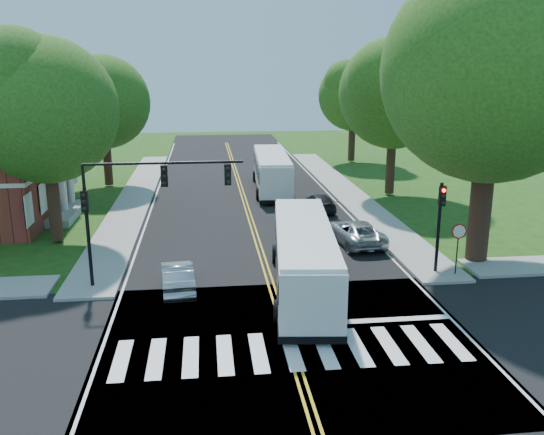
{
  "coord_description": "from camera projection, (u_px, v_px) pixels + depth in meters",
  "views": [
    {
      "loc": [
        -2.9,
        -19.02,
        9.94
      ],
      "look_at": [
        0.42,
        9.16,
        2.4
      ],
      "focal_mm": 38.0,
      "sensor_mm": 36.0,
      "label": 1
    }
  ],
  "objects": [
    {
      "name": "tree_west_far",
      "position": [
        103.0,
        102.0,
        46.89
      ],
      "size": [
        7.6,
        7.6,
        10.67
      ],
      "color": "black",
      "rests_on": "ground"
    },
    {
      "name": "dark_sedan",
      "position": [
        319.0,
        203.0,
        40.3
      ],
      "size": [
        1.99,
        4.21,
        1.19
      ],
      "primitive_type": "imported",
      "rotation": [
        0.0,
        0.0,
        3.22
      ],
      "color": "black",
      "rests_on": "road"
    },
    {
      "name": "ground",
      "position": [
        290.0,
        344.0,
        21.14
      ],
      "size": [
        140.0,
        140.0,
        0.0
      ],
      "primitive_type": "plane",
      "color": "#1C4310",
      "rests_on": "ground"
    },
    {
      "name": "bus_lead",
      "position": [
        304.0,
        257.0,
        25.92
      ],
      "size": [
        3.76,
        11.67,
        2.96
      ],
      "rotation": [
        0.0,
        0.0,
        3.03
      ],
      "color": "silver",
      "rests_on": "road"
    },
    {
      "name": "cross_road",
      "position": [
        290.0,
        344.0,
        21.14
      ],
      "size": [
        60.0,
        12.0,
        0.01
      ],
      "primitive_type": "cube",
      "color": "black",
      "rests_on": "ground"
    },
    {
      "name": "crosswalk",
      "position": [
        292.0,
        350.0,
        20.65
      ],
      "size": [
        12.6,
        3.0,
        0.01
      ],
      "primitive_type": "cube",
      "color": "silver",
      "rests_on": "road"
    },
    {
      "name": "sidewalk_ne",
      "position": [
        346.0,
        192.0,
        46.05
      ],
      "size": [
        2.6,
        40.0,
        0.15
      ],
      "primitive_type": "cube",
      "color": "gray",
      "rests_on": "ground"
    },
    {
      "name": "edge_line_e",
      "position": [
        336.0,
        202.0,
        43.02
      ],
      "size": [
        0.12,
        70.0,
        0.01
      ],
      "primitive_type": "cube",
      "color": "silver",
      "rests_on": "road"
    },
    {
      "name": "sidewalk_nw",
      "position": [
        135.0,
        198.0,
        44.18
      ],
      "size": [
        2.6,
        40.0,
        0.15
      ],
      "primitive_type": "cube",
      "color": "gray",
      "rests_on": "ground"
    },
    {
      "name": "road",
      "position": [
        250.0,
        219.0,
        38.41
      ],
      "size": [
        14.0,
        96.0,
        0.01
      ],
      "primitive_type": "cube",
      "color": "black",
      "rests_on": "ground"
    },
    {
      "name": "tree_ne_big",
      "position": [
        493.0,
        72.0,
        27.59
      ],
      "size": [
        10.8,
        10.8,
        14.91
      ],
      "color": "black",
      "rests_on": "ground"
    },
    {
      "name": "stop_bar",
      "position": [
        370.0,
        321.0,
        23.07
      ],
      "size": [
        6.6,
        0.4,
        0.01
      ],
      "primitive_type": "cube",
      "color": "silver",
      "rests_on": "road"
    },
    {
      "name": "tree_east_far",
      "position": [
        353.0,
        96.0,
        59.18
      ],
      "size": [
        7.2,
        7.2,
        10.34
      ],
      "color": "black",
      "rests_on": "ground"
    },
    {
      "name": "tree_west_near",
      "position": [
        45.0,
        111.0,
        31.34
      ],
      "size": [
        8.0,
        8.0,
        11.4
      ],
      "color": "black",
      "rests_on": "ground"
    },
    {
      "name": "stop_sign",
      "position": [
        458.0,
        237.0,
        27.37
      ],
      "size": [
        0.76,
        0.08,
        2.53
      ],
      "color": "black",
      "rests_on": "ground"
    },
    {
      "name": "hatchback",
      "position": [
        178.0,
        277.0,
        26.0
      ],
      "size": [
        1.76,
        4.1,
        1.31
      ],
      "primitive_type": "imported",
      "rotation": [
        0.0,
        0.0,
        3.24
      ],
      "color": "#A2A3A8",
      "rests_on": "road"
    },
    {
      "name": "suv",
      "position": [
        356.0,
        232.0,
        32.85
      ],
      "size": [
        2.67,
        5.08,
        1.36
      ],
      "primitive_type": "imported",
      "rotation": [
        0.0,
        0.0,
        3.23
      ],
      "color": "silver",
      "rests_on": "road"
    },
    {
      "name": "bus_follow",
      "position": [
        272.0,
        171.0,
        46.82
      ],
      "size": [
        3.24,
        11.68,
        2.99
      ],
      "rotation": [
        0.0,
        0.0,
        3.09
      ],
      "color": "silver",
      "rests_on": "road"
    },
    {
      "name": "edge_line_w",
      "position": [
        152.0,
        207.0,
        41.48
      ],
      "size": [
        0.12,
        70.0,
        0.01
      ],
      "primitive_type": "cube",
      "color": "silver",
      "rests_on": "road"
    },
    {
      "name": "tree_east_mid",
      "position": [
        394.0,
        93.0,
        43.46
      ],
      "size": [
        8.4,
        8.4,
        11.93
      ],
      "color": "black",
      "rests_on": "ground"
    },
    {
      "name": "center_line",
      "position": [
        246.0,
        204.0,
        42.25
      ],
      "size": [
        0.36,
        70.0,
        0.01
      ],
      "primitive_type": "cube",
      "color": "gold",
      "rests_on": "road"
    },
    {
      "name": "signal_ne",
      "position": [
        440.0,
        216.0,
        27.49
      ],
      "size": [
        0.3,
        0.46,
        4.4
      ],
      "color": "black",
      "rests_on": "ground"
    },
    {
      "name": "signal_nw",
      "position": [
        139.0,
        194.0,
        25.52
      ],
      "size": [
        7.15,
        0.46,
        5.66
      ],
      "color": "black",
      "rests_on": "ground"
    }
  ]
}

